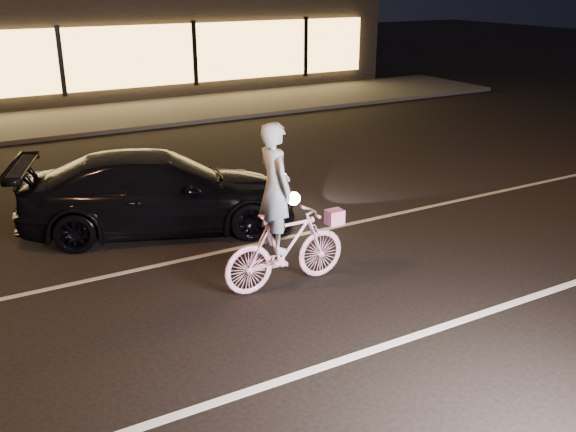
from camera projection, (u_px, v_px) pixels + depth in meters
ground at (300, 300)px, 8.65m from camera, size 90.00×90.00×0.00m
lane_stripe_near at (366, 352)px, 7.43m from camera, size 60.00×0.12×0.01m
lane_stripe_far at (237, 248)px, 10.28m from camera, size 60.00×0.10×0.01m
sidewalk at (80, 120)px, 19.22m from camera, size 30.00×4.00×0.12m
storefront at (36, 34)px, 23.35m from camera, size 25.40×8.42×4.20m
cyclist at (283, 231)px, 8.75m from camera, size 1.87×0.64×2.35m
sedan at (159, 192)px, 10.87m from camera, size 4.98×3.27×1.34m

